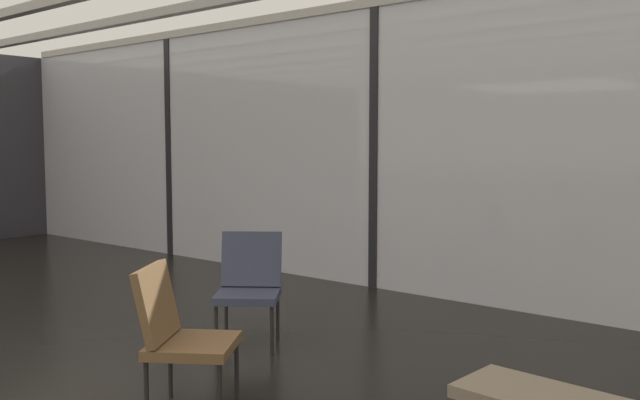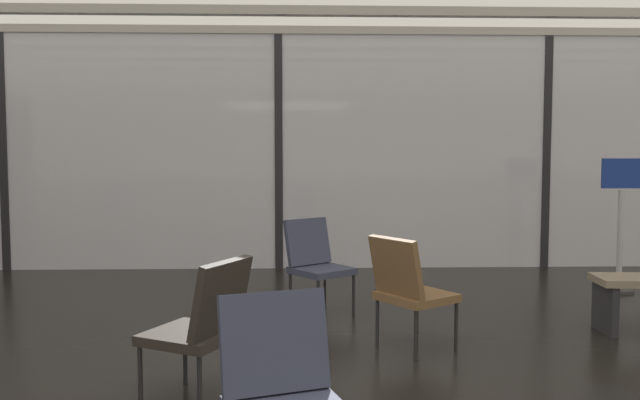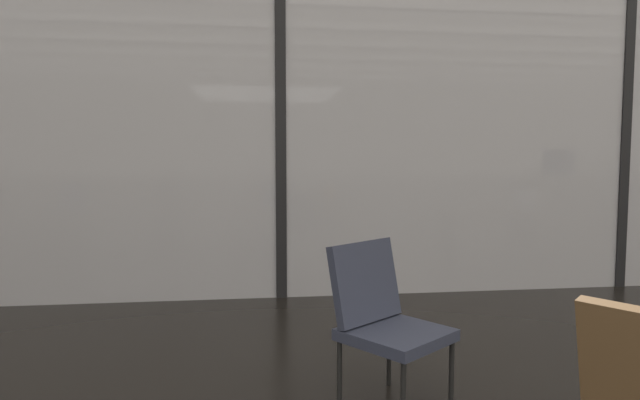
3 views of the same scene
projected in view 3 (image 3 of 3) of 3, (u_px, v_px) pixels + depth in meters
The scene contains 5 objects.
glass_curtain_wall at pixel (280, 139), 5.11m from camera, with size 14.00×0.08×3.02m, color silver.
window_mullion_1 at pixel (280, 139), 5.11m from camera, with size 0.10×0.12×3.02m, color black.
window_mullion_2 at pixel (623, 140), 5.55m from camera, with size 0.10×0.12×3.02m, color black.
parked_airplane at pixel (349, 132), 10.80m from camera, with size 13.06×3.70×3.70m.
lounge_chair_2 at pixel (383, 314), 2.92m from camera, with size 0.70×0.71×0.87m.
Camera 3 is at (-0.28, 0.06, 1.33)m, focal length 30.48 mm.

